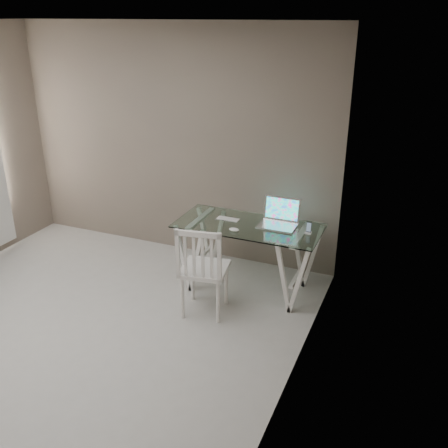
# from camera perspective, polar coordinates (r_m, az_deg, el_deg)

# --- Properties ---
(room) EXTENTS (4.50, 4.52, 2.71)m
(room) POSITION_cam_1_polar(r_m,az_deg,el_deg) (4.17, -21.43, 6.83)
(room) COLOR #ABA9A3
(room) RESTS_ON ground
(desk) EXTENTS (1.50, 0.70, 0.75)m
(desk) POSITION_cam_1_polar(r_m,az_deg,el_deg) (5.30, 2.76, -3.72)
(desk) COLOR silver
(desk) RESTS_ON ground
(chair) EXTENTS (0.51, 0.51, 0.96)m
(chair) POSITION_cam_1_polar(r_m,az_deg,el_deg) (4.77, -2.51, -4.97)
(chair) COLOR white
(chair) RESTS_ON ground
(laptop) EXTENTS (0.38, 0.31, 0.27)m
(laptop) POSITION_cam_1_polar(r_m,az_deg,el_deg) (5.17, 6.33, 0.62)
(laptop) COLOR silver
(laptop) RESTS_ON desk
(keyboard) EXTENTS (0.25, 0.11, 0.01)m
(keyboard) POSITION_cam_1_polar(r_m,az_deg,el_deg) (5.28, 0.46, 0.57)
(keyboard) COLOR silver
(keyboard) RESTS_ON desk
(mouse) EXTENTS (0.11, 0.06, 0.03)m
(mouse) POSITION_cam_1_polar(r_m,az_deg,el_deg) (5.00, 1.16, -0.64)
(mouse) COLOR white
(mouse) RESTS_ON desk
(phone_dock) EXTENTS (0.06, 0.06, 0.12)m
(phone_dock) POSITION_cam_1_polar(r_m,az_deg,el_deg) (5.01, 9.64, -0.71)
(phone_dock) COLOR white
(phone_dock) RESTS_ON desk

